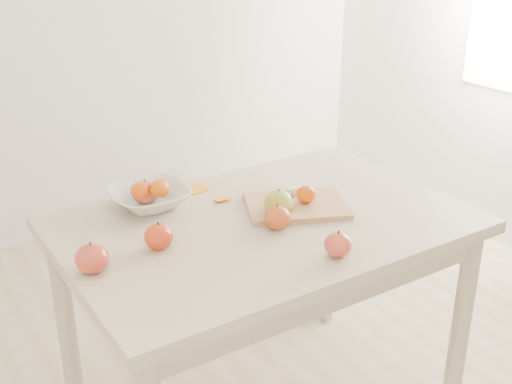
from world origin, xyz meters
TOP-DOWN VIEW (x-y plane):
  - table at (0.00, 0.00)m, footprint 1.20×0.80m
  - cutting_board at (0.12, 0.01)m, footprint 0.37×0.33m
  - board_tangerine at (0.15, 0.00)m, footprint 0.06×0.06m
  - fruit_bowl at (-0.25, 0.27)m, footprint 0.24×0.24m
  - bowl_tangerine_near at (-0.28, 0.28)m, footprint 0.06×0.06m
  - bowl_tangerine_far at (-0.22, 0.26)m, footprint 0.06×0.06m
  - orange_peel_a at (-0.07, 0.30)m, footprint 0.07×0.05m
  - orange_peel_b at (-0.04, 0.19)m, footprint 0.05×0.04m
  - paring_knife at (0.17, 0.08)m, footprint 0.17×0.05m
  - apple_green at (0.05, 0.00)m, footprint 0.09×0.09m
  - apple_red_b at (-0.34, 0.00)m, footprint 0.08×0.08m
  - apple_red_e at (-0.01, -0.07)m, footprint 0.08×0.08m
  - apple_red_c at (0.04, -0.29)m, footprint 0.07×0.07m
  - apple_red_a at (-0.25, 0.30)m, footprint 0.08×0.08m
  - apple_red_d at (-0.54, -0.02)m, footprint 0.09×0.09m

SIDE VIEW (x-z plane):
  - table at x=0.00m, z-range 0.28..1.03m
  - orange_peel_a at x=-0.07m, z-range 0.75..0.76m
  - orange_peel_b at x=-0.04m, z-range 0.75..0.76m
  - cutting_board at x=0.12m, z-range 0.75..0.77m
  - paring_knife at x=0.17m, z-range 0.77..0.78m
  - fruit_bowl at x=-0.25m, z-range 0.75..0.81m
  - apple_red_c at x=0.04m, z-range 0.75..0.82m
  - apple_red_e at x=-0.01m, z-range 0.75..0.82m
  - apple_red_b at x=-0.34m, z-range 0.75..0.82m
  - apple_red_a at x=-0.25m, z-range 0.75..0.82m
  - apple_red_d at x=-0.54m, z-range 0.75..0.83m
  - apple_green at x=0.05m, z-range 0.75..0.83m
  - board_tangerine at x=0.15m, z-range 0.77..0.82m
  - bowl_tangerine_near at x=-0.28m, z-range 0.78..0.83m
  - bowl_tangerine_far at x=-0.22m, z-range 0.78..0.84m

